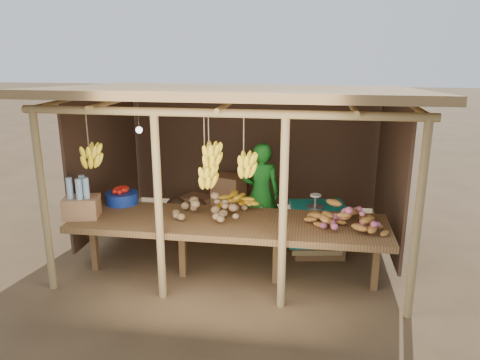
# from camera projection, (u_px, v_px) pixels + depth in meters

# --- Properties ---
(ground) EXTENTS (60.00, 60.00, 0.00)m
(ground) POSITION_uv_depth(u_px,v_px,m) (240.00, 248.00, 6.89)
(ground) COLOR brown
(ground) RESTS_ON ground
(stall_structure) EXTENTS (4.70, 3.50, 2.43)m
(stall_structure) POSITION_uv_depth(u_px,v_px,m) (232.00, 120.00, 6.33)
(stall_structure) COLOR #9E8351
(stall_structure) RESTS_ON ground
(counter) EXTENTS (3.90, 1.05, 0.80)m
(counter) POSITION_uv_depth(u_px,v_px,m) (229.00, 225.00, 5.79)
(counter) COLOR brown
(counter) RESTS_ON ground
(potato_heap) EXTENTS (1.04, 0.72, 0.37)m
(potato_heap) POSITION_uv_depth(u_px,v_px,m) (213.00, 203.00, 5.85)
(potato_heap) COLOR olive
(potato_heap) RESTS_ON counter
(sweet_potato_heap) EXTENTS (1.07, 0.88, 0.36)m
(sweet_potato_heap) POSITION_uv_depth(u_px,v_px,m) (344.00, 211.00, 5.56)
(sweet_potato_heap) COLOR #9D6428
(sweet_potato_heap) RESTS_ON counter
(onion_heap) EXTENTS (0.99, 0.70, 0.36)m
(onion_heap) POSITION_uv_depth(u_px,v_px,m) (354.00, 213.00, 5.50)
(onion_heap) COLOR #AE556D
(onion_heap) RESTS_ON counter
(banana_pile) EXTENTS (0.59, 0.41, 0.35)m
(banana_pile) POSITION_uv_depth(u_px,v_px,m) (238.00, 196.00, 6.14)
(banana_pile) COLOR yellow
(banana_pile) RESTS_ON counter
(tomato_basin) EXTENTS (0.44, 0.44, 0.23)m
(tomato_basin) POSITION_uv_depth(u_px,v_px,m) (122.00, 197.00, 6.38)
(tomato_basin) COLOR navy
(tomato_basin) RESTS_ON counter
(bottle_box) EXTENTS (0.48, 0.42, 0.53)m
(bottle_box) POSITION_uv_depth(u_px,v_px,m) (81.00, 202.00, 5.83)
(bottle_box) COLOR #A16F48
(bottle_box) RESTS_ON counter
(vendor) EXTENTS (0.62, 0.46, 1.54)m
(vendor) POSITION_uv_depth(u_px,v_px,m) (261.00, 194.00, 6.91)
(vendor) COLOR #1B7B21
(vendor) RESTS_ON ground
(tarp_crate) EXTENTS (0.87, 0.78, 0.92)m
(tarp_crate) POSITION_uv_depth(u_px,v_px,m) (318.00, 228.00, 6.66)
(tarp_crate) COLOR brown
(tarp_crate) RESTS_ON ground
(carton_stack) EXTENTS (1.12, 0.53, 0.78)m
(carton_stack) POSITION_uv_depth(u_px,v_px,m) (218.00, 201.00, 7.91)
(carton_stack) COLOR #A16F48
(carton_stack) RESTS_ON ground
(burlap_sacks) EXTENTS (0.77, 0.40, 0.54)m
(burlap_sacks) POSITION_uv_depth(u_px,v_px,m) (186.00, 211.00, 7.77)
(burlap_sacks) COLOR #493122
(burlap_sacks) RESTS_ON ground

